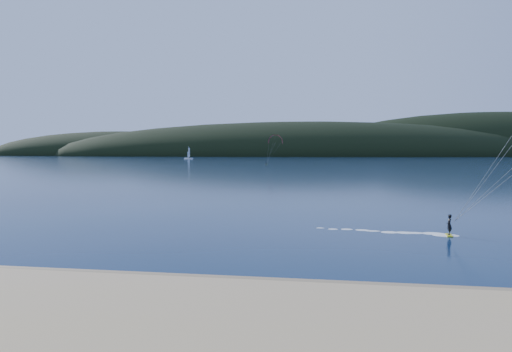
# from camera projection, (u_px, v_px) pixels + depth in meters

# --- Properties ---
(ground) EXTENTS (1800.00, 1800.00, 0.00)m
(ground) POSITION_uv_depth(u_px,v_px,m) (186.00, 317.00, 17.74)
(ground) COLOR #071A37
(ground) RESTS_ON ground
(wet_sand) EXTENTS (220.00, 2.50, 0.10)m
(wet_sand) POSITION_uv_depth(u_px,v_px,m) (214.00, 283.00, 22.17)
(wet_sand) COLOR #80684A
(wet_sand) RESTS_ON ground
(headland) EXTENTS (1200.00, 310.00, 140.00)m
(headland) POSITION_uv_depth(u_px,v_px,m) (326.00, 156.00, 752.55)
(headland) COLOR black
(headland) RESTS_ON ground
(kitesurfer_far) EXTENTS (9.67, 8.08, 13.50)m
(kitesurfer_far) POSITION_uv_depth(u_px,v_px,m) (275.00, 142.00, 224.00)
(kitesurfer_far) COLOR yellow
(kitesurfer_far) RESTS_ON ground
(sailboat) EXTENTS (8.80, 5.52, 12.29)m
(sailboat) POSITION_uv_depth(u_px,v_px,m) (189.00, 158.00, 427.03)
(sailboat) COLOR white
(sailboat) RESTS_ON ground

